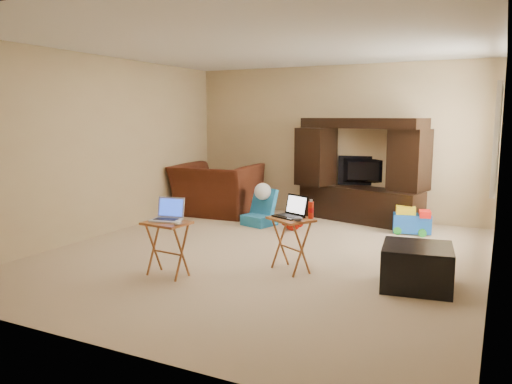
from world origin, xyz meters
The scene contains 22 objects.
floor centered at (0.00, 0.00, 0.00)m, with size 5.50×5.50×0.00m, color #CBB38C.
ceiling centered at (0.00, 0.00, 2.50)m, with size 5.50×5.50×0.00m, color silver.
wall_back centered at (0.00, 2.75, 1.25)m, with size 5.00×5.00×0.00m, color tan.
wall_front centered at (0.00, -2.75, 1.25)m, with size 5.00×5.00×0.00m, color tan.
wall_left centered at (-2.50, 0.00, 1.25)m, with size 5.50×5.50×0.00m, color tan.
wall_right centered at (2.50, 0.00, 1.25)m, with size 5.50×5.50×0.00m, color tan.
window_pane centered at (2.48, 1.55, 1.40)m, with size 1.20×1.20×0.00m, color white.
window_frame centered at (2.46, 1.55, 1.40)m, with size 0.06×1.14×1.34m, color white.
entertainment_center centered at (0.53, 2.47, 0.82)m, with size 2.01×0.50×1.64m, color black.
television centered at (0.53, 2.67, 0.79)m, with size 0.83×0.11×0.48m, color black.
recliner centered at (-1.81, 1.93, 0.43)m, with size 1.32×1.15×0.86m, color #4C1F10.
child_rocker centered at (-0.78, 1.48, 0.29)m, with size 0.43×0.49×0.57m, color #1B6697, non-canonical shape.
plush_toy centered at (-0.17, 1.37, 0.19)m, with size 0.35×0.29×0.39m, color red, non-canonical shape.
push_toy centered at (1.43, 1.95, 0.20)m, with size 0.53×0.38×0.40m, color blue, non-canonical shape.
ottoman centered at (1.86, -0.39, 0.21)m, with size 0.65×0.65×0.42m, color black.
tray_table_left centered at (-0.55, -1.18, 0.29)m, with size 0.45×0.36×0.58m, color #A65528.
tray_table_right centered at (0.54, -0.45, 0.29)m, with size 0.45×0.36×0.59m, color #9E5226.
laptop_left centered at (-0.58, -1.15, 0.70)m, with size 0.30×0.25×0.24m, color #BABABF.
laptop_right centered at (0.50, -0.43, 0.71)m, with size 0.31×0.26×0.24m, color black.
mouse_left centered at (-0.37, -1.25, 0.61)m, with size 0.08×0.12×0.05m, color silver.
mouse_right centered at (0.67, -0.57, 0.61)m, with size 0.08×0.12×0.05m, color #414247.
water_bottle centered at (0.74, -0.37, 0.68)m, with size 0.06×0.06×0.18m, color red.
Camera 1 is at (2.54, -5.32, 1.67)m, focal length 35.00 mm.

